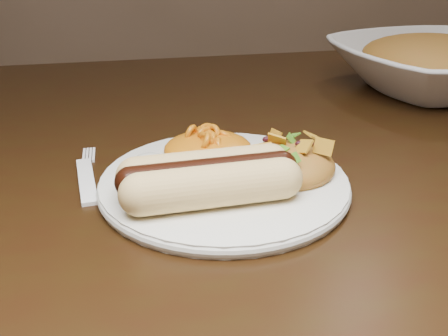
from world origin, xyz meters
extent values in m
cube|color=black|center=(0.00, 0.00, 0.73)|extent=(1.60, 0.90, 0.04)
cylinder|color=white|center=(0.06, -0.10, 0.76)|extent=(0.27, 0.27, 0.01)
cylinder|color=#E8BF65|center=(0.04, -0.15, 0.78)|extent=(0.12, 0.04, 0.04)
cylinder|color=#E8BF65|center=(0.04, -0.12, 0.78)|extent=(0.12, 0.04, 0.04)
cylinder|color=black|center=(0.04, -0.13, 0.78)|extent=(0.14, 0.03, 0.03)
ellipsoid|color=orange|center=(0.05, -0.03, 0.78)|extent=(0.10, 0.09, 0.04)
ellipsoid|color=white|center=(-0.01, -0.08, 0.78)|extent=(0.05, 0.05, 0.03)
ellipsoid|color=red|center=(0.12, -0.10, 0.77)|extent=(0.10, 0.09, 0.04)
cube|color=white|center=(-0.07, -0.06, 0.75)|extent=(0.03, 0.13, 0.00)
imported|color=white|center=(0.43, 0.16, 0.79)|extent=(0.34, 0.34, 0.07)
ellipsoid|color=red|center=(0.43, 0.16, 0.80)|extent=(0.27, 0.27, 0.05)
camera|label=1|loc=(-0.03, -0.54, 0.98)|focal=42.00mm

